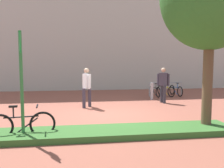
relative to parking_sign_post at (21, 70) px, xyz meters
name	(u,v)px	position (x,y,z in m)	size (l,w,h in m)	color
ground_plane	(109,115)	(2.45, 2.27, -1.75)	(60.00, 60.00, 0.00)	brown
building_facade	(94,22)	(2.45, 10.96, 3.25)	(28.00, 1.20, 10.00)	#B2ADA3
planter_strip	(107,132)	(2.13, 0.00, -1.67)	(7.00, 1.10, 0.16)	#336028
parking_sign_post	(21,70)	(0.00, 0.00, 0.00)	(0.12, 0.36, 2.70)	#2D7238
bike_at_sign	(22,125)	(-0.05, 0.08, -1.40)	(1.67, 0.42, 0.86)	black
bike_rack_cluster	(166,90)	(6.42, 6.75, -1.40)	(2.10, 1.66, 0.83)	#99999E
bollard_steel	(152,91)	(5.20, 5.58, -1.30)	(0.16, 0.16, 0.90)	#ADADB2
person_shirt_white	(87,85)	(1.70, 3.91, -0.77)	(0.40, 0.58, 1.72)	#383342
person_suited_dark	(163,83)	(5.41, 4.53, -0.77)	(0.53, 0.42, 1.72)	#2D2D38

